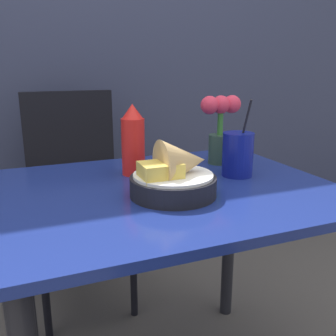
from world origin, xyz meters
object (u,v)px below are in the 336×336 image
ketchup_bottle (133,141)px  drink_cup (238,156)px  chair_far_window (75,180)px  flower_vase (220,125)px  food_basket (176,175)px

ketchup_bottle → drink_cup: drink_cup is taller
chair_far_window → ketchup_bottle: bearing=-79.3°
chair_far_window → flower_vase: bearing=-52.5°
food_basket → ketchup_bottle: (-0.04, 0.23, 0.05)m
chair_far_window → drink_cup: bearing=-60.5°
chair_far_window → food_basket: size_ratio=4.20×
drink_cup → ketchup_bottle: bearing=155.4°
ketchup_bottle → flower_vase: size_ratio=0.94×
chair_far_window → flower_vase: size_ratio=4.08×
ketchup_bottle → drink_cup: bearing=-24.6°
food_basket → drink_cup: bearing=21.4°
flower_vase → drink_cup: bearing=-98.7°
food_basket → flower_vase: bearing=42.8°
drink_cup → flower_vase: bearing=81.3°
flower_vase → food_basket: bearing=-137.2°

